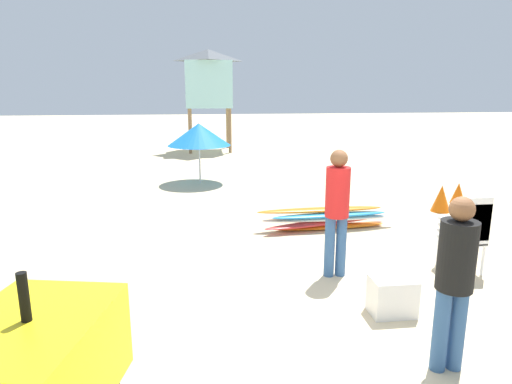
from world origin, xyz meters
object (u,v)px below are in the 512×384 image
object	(u,v)px
lifeguard_tower	(208,78)
beach_umbrella_left	(199,134)
traffic_cone_far	(458,193)
cooler_box	(392,296)
lifeguard_near_right	(455,274)
traffic_cone_near	(441,198)
lifeguard_near_center	(337,205)
surfboard_pile	(327,219)
stacked_plastic_chairs	(467,228)

from	to	relation	value
lifeguard_tower	beach_umbrella_left	size ratio (longest dim) A/B	2.38
traffic_cone_far	cooler_box	size ratio (longest dim) A/B	0.95
lifeguard_near_right	traffic_cone_near	size ratio (longest dim) A/B	2.92
lifeguard_tower	beach_umbrella_left	bearing A→B (deg)	-93.78
lifeguard_near_center	lifeguard_tower	size ratio (longest dim) A/B	0.44
beach_umbrella_left	traffic_cone_far	distance (m)	6.51
beach_umbrella_left	cooler_box	distance (m)	7.94
lifeguard_tower	traffic_cone_near	distance (m)	11.25
lifeguard_tower	beach_umbrella_left	distance (m)	6.62
lifeguard_near_center	cooler_box	bearing A→B (deg)	-73.56
surfboard_pile	lifeguard_near_right	bearing A→B (deg)	-90.98
lifeguard_tower	stacked_plastic_chairs	bearing A→B (deg)	-76.17
surfboard_pile	beach_umbrella_left	world-z (taller)	beach_umbrella_left
lifeguard_near_center	traffic_cone_far	world-z (taller)	lifeguard_near_center
beach_umbrella_left	lifeguard_near_right	bearing A→B (deg)	-75.58
stacked_plastic_chairs	traffic_cone_near	size ratio (longest dim) A/B	1.99
lifeguard_near_right	cooler_box	distance (m)	1.26
traffic_cone_far	cooler_box	bearing A→B (deg)	-127.66
lifeguard_near_center	surfboard_pile	bearing A→B (deg)	76.95
lifeguard_tower	traffic_cone_far	bearing A→B (deg)	-60.59
traffic_cone_near	beach_umbrella_left	bearing A→B (deg)	144.53
lifeguard_near_right	beach_umbrella_left	bearing A→B (deg)	104.42
stacked_plastic_chairs	surfboard_pile	world-z (taller)	stacked_plastic_chairs
stacked_plastic_chairs	lifeguard_near_right	world-z (taller)	lifeguard_near_right
lifeguard_near_right	traffic_cone_far	distance (m)	6.68
traffic_cone_near	traffic_cone_far	size ratio (longest dim) A/B	1.20
surfboard_pile	lifeguard_near_right	xyz separation A→B (m)	(-0.07, -4.20, 0.74)
stacked_plastic_chairs	cooler_box	xyz separation A→B (m)	(-1.48, -0.99, -0.43)
beach_umbrella_left	surfboard_pile	bearing A→B (deg)	-62.60
stacked_plastic_chairs	lifeguard_near_center	xyz separation A→B (m)	(-1.81, 0.13, 0.35)
beach_umbrella_left	cooler_box	world-z (taller)	beach_umbrella_left
surfboard_pile	lifeguard_tower	distance (m)	11.30
stacked_plastic_chairs	lifeguard_near_right	size ratio (longest dim) A/B	0.68
stacked_plastic_chairs	beach_umbrella_left	size ratio (longest dim) A/B	0.66
beach_umbrella_left	cooler_box	size ratio (longest dim) A/B	3.42
lifeguard_near_right	beach_umbrella_left	world-z (taller)	lifeguard_near_right
traffic_cone_far	cooler_box	xyz separation A→B (m)	(-3.56, -4.61, -0.02)
stacked_plastic_chairs	lifeguard_tower	size ratio (longest dim) A/B	0.28
stacked_plastic_chairs	traffic_cone_near	xyz separation A→B (m)	(1.35, 3.03, -0.37)
surfboard_pile	beach_umbrella_left	distance (m)	5.09
stacked_plastic_chairs	surfboard_pile	distance (m)	2.59
stacked_plastic_chairs	lifeguard_near_center	world-z (taller)	lifeguard_near_center
lifeguard_near_center	traffic_cone_far	size ratio (longest dim) A/B	3.74
stacked_plastic_chairs	beach_umbrella_left	world-z (taller)	beach_umbrella_left
stacked_plastic_chairs	cooler_box	world-z (taller)	stacked_plastic_chairs
surfboard_pile	lifeguard_tower	bearing A→B (deg)	99.76
surfboard_pile	cooler_box	bearing A→B (deg)	-92.54
lifeguard_near_center	traffic_cone_far	bearing A→B (deg)	41.88
beach_umbrella_left	traffic_cone_far	world-z (taller)	beach_umbrella_left
surfboard_pile	traffic_cone_near	distance (m)	2.82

